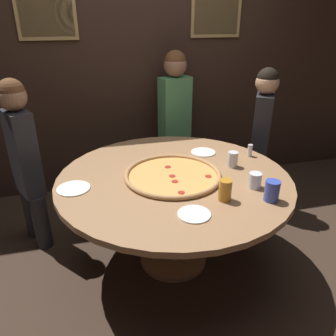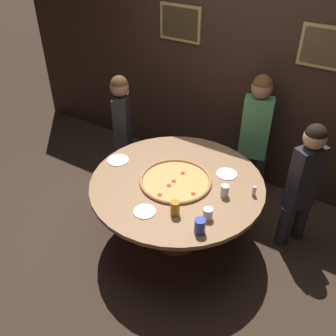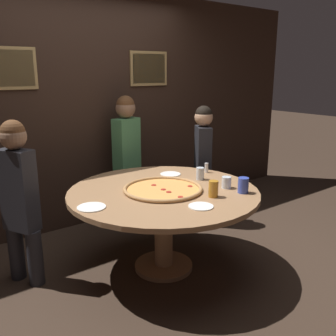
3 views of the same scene
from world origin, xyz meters
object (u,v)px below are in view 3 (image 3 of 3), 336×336
object	(u,v)px
diner_far_right	(19,194)
drink_cup_near_right	(226,182)
giant_pizza	(163,189)
white_plate_near_front	(201,206)
white_plate_beside_cup	(170,174)
white_plate_left_side	(91,207)
dining_table	(163,204)
drink_cup_beside_pizza	(213,189)
drink_cup_by_shaker	(200,174)
drink_cup_far_right	(243,185)
diner_far_left	(127,152)
condiment_shaker	(206,168)
diner_side_left	(203,158)

from	to	relation	value
diner_far_right	drink_cup_near_right	bearing A→B (deg)	-145.08
giant_pizza	white_plate_near_front	distance (m)	0.49
giant_pizza	white_plate_beside_cup	bearing A→B (deg)	45.22
white_plate_beside_cup	white_plate_near_front	bearing A→B (deg)	-113.06
giant_pizza	white_plate_left_side	distance (m)	0.67
dining_table	white_plate_beside_cup	distance (m)	0.51
drink_cup_beside_pizza	diner_far_right	xyz separation A→B (m)	(-1.26, 0.92, -0.03)
drink_cup_by_shaker	drink_cup_far_right	world-z (taller)	drink_cup_far_right
drink_cup_by_shaker	white_plate_near_front	size ratio (longest dim) A/B	0.60
drink_cup_by_shaker	drink_cup_beside_pizza	size ratio (longest dim) A/B	0.85
diner_far_left	dining_table	bearing A→B (deg)	58.72
condiment_shaker	diner_side_left	size ratio (longest dim) A/B	0.07
giant_pizza	white_plate_beside_cup	distance (m)	0.50
drink_cup_beside_pizza	diner_far_right	bearing A→B (deg)	143.96
drink_cup_near_right	drink_cup_beside_pizza	world-z (taller)	drink_cup_beside_pizza
white_plate_beside_cup	drink_cup_near_right	bearing A→B (deg)	-79.09
dining_table	drink_cup_by_shaker	xyz separation A→B (m)	(0.46, 0.05, 0.18)
white_plate_near_front	dining_table	bearing A→B (deg)	87.95
drink_cup_near_right	giant_pizza	bearing A→B (deg)	149.59
drink_cup_near_right	diner_side_left	bearing A→B (deg)	59.10
white_plate_left_side	drink_cup_by_shaker	bearing A→B (deg)	3.31
condiment_shaker	diner_side_left	world-z (taller)	diner_side_left
giant_pizza	diner_far_left	xyz separation A→B (m)	(0.33, 1.14, 0.08)
dining_table	drink_cup_far_right	world-z (taller)	drink_cup_far_right
white_plate_left_side	diner_far_right	bearing A→B (deg)	123.68
drink_cup_by_shaker	diner_far_left	size ratio (longest dim) A/B	0.08
drink_cup_beside_pizza	drink_cup_far_right	bearing A→B (deg)	-15.14
diner_far_left	diner_side_left	xyz separation A→B (m)	(0.69, -0.52, -0.06)
dining_table	white_plate_left_side	bearing A→B (deg)	-178.38
drink_cup_by_shaker	diner_far_right	distance (m)	1.58
dining_table	drink_cup_by_shaker	bearing A→B (deg)	5.78
white_plate_near_front	diner_far_left	xyz separation A→B (m)	(0.33, 1.63, 0.09)
giant_pizza	white_plate_left_side	xyz separation A→B (m)	(-0.67, -0.01, -0.01)
white_plate_near_front	diner_far_left	world-z (taller)	diner_far_left
drink_cup_beside_pizza	diner_far_right	size ratio (longest dim) A/B	0.10
drink_cup_near_right	drink_cup_beside_pizza	bearing A→B (deg)	-158.22
giant_pizza	white_plate_left_side	size ratio (longest dim) A/B	3.16
drink_cup_beside_pizza	diner_side_left	xyz separation A→B (m)	(0.79, 1.00, -0.04)
drink_cup_near_right	drink_cup_far_right	bearing A→B (deg)	-84.02
drink_cup_near_right	diner_far_left	distance (m)	1.42
drink_cup_far_right	white_plate_left_side	world-z (taller)	drink_cup_far_right
white_plate_left_side	diner_side_left	size ratio (longest dim) A/B	0.16
white_plate_near_front	diner_far_left	bearing A→B (deg)	78.41
white_plate_near_front	giant_pizza	bearing A→B (deg)	89.21
diner_far_right	drink_cup_by_shaker	bearing A→B (deg)	-134.45
white_plate_left_side	diner_far_right	world-z (taller)	diner_far_right
giant_pizza	diner_side_left	bearing A→B (deg)	31.20
drink_cup_beside_pizza	diner_far_right	world-z (taller)	diner_far_right
dining_table	white_plate_near_front	xyz separation A→B (m)	(-0.02, -0.50, 0.13)
drink_cup_near_right	diner_side_left	distance (m)	1.04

